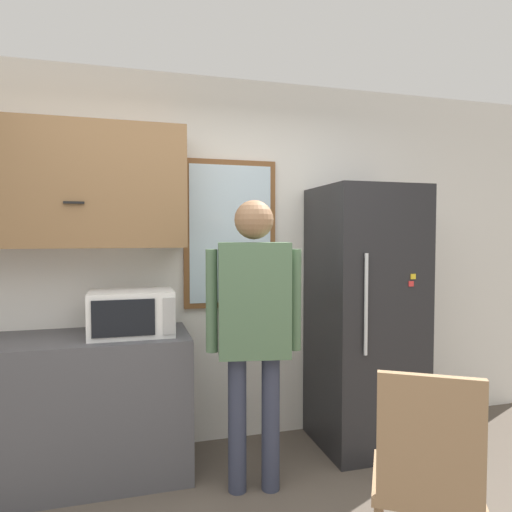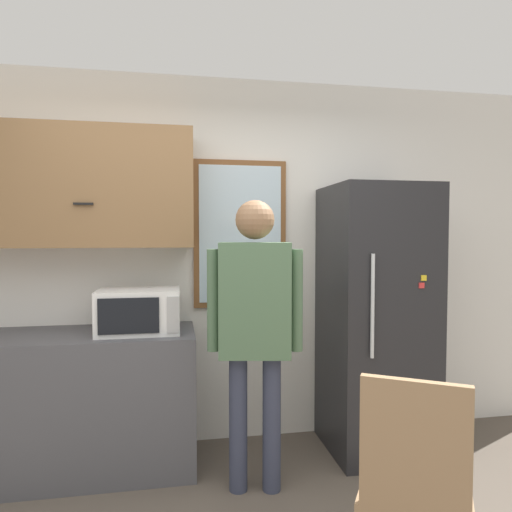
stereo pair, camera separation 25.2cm
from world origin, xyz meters
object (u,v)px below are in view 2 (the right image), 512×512
Objects in this scene: refrigerator at (376,319)px; chair at (415,480)px; microwave at (139,311)px; person at (255,314)px.

refrigerator is 1.92× the size of chair.
person is at bearing -29.59° from microwave.
microwave is at bearing 179.48° from refrigerator.
refrigerator is (0.95, 0.38, -0.13)m from person.
microwave is 0.30× the size of person.
person is 1.03m from refrigerator.
microwave is 0.28× the size of refrigerator.
microwave is 1.89m from chair.
refrigerator is 1.48m from chair.
microwave is at bearing -16.82° from chair.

